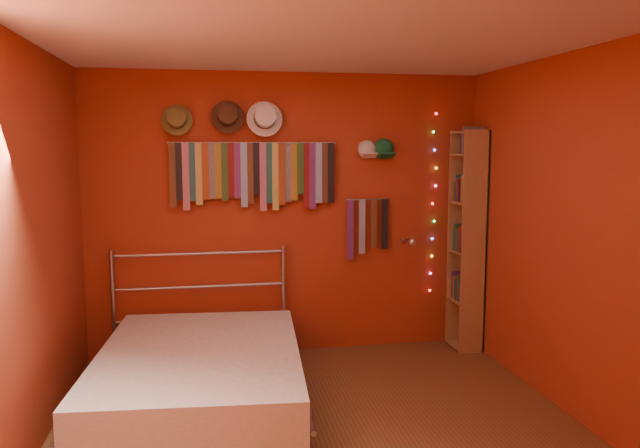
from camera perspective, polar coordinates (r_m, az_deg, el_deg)
ground at (r=4.24m, az=0.27°, el=-18.87°), size 3.50×3.50×0.00m
back_wall at (r=5.57m, az=-3.02°, el=0.87°), size 3.50×0.02×2.50m
right_wall at (r=4.52m, az=22.67°, el=-1.18°), size 0.02×3.50×2.50m
left_wall at (r=3.94m, az=-25.64°, el=-2.50°), size 0.02×3.50×2.50m
ceiling at (r=3.86m, az=0.30°, el=16.67°), size 3.50×3.50×0.02m
tie_rack at (r=5.45m, az=-6.03°, el=4.76°), size 1.45×0.03×0.60m
small_tie_rack at (r=5.66m, az=4.30°, el=-0.02°), size 0.40×0.03×0.55m
fedora_olive at (r=5.41m, az=-12.98°, el=9.33°), size 0.26×0.14×0.26m
fedora_brown at (r=5.41m, az=-8.45°, el=9.76°), size 0.28×0.15×0.28m
fedora_white at (r=5.43m, az=-5.06°, el=9.65°), size 0.31×0.17×0.30m
cap_white at (r=5.62m, az=4.31°, el=6.81°), size 0.17×0.22×0.17m
cap_green at (r=5.66m, az=5.85°, el=6.83°), size 0.18×0.23×0.18m
fairy_lights at (r=5.86m, az=10.32°, el=1.85°), size 0.06×0.02×1.67m
reading_lamp at (r=5.62m, az=8.31°, el=-1.62°), size 0.07×0.31×0.09m
bookshelf at (r=5.84m, az=13.63°, el=-1.34°), size 0.25×0.34×2.00m
bed at (r=4.66m, az=-10.90°, el=-13.48°), size 1.64×2.10×0.99m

